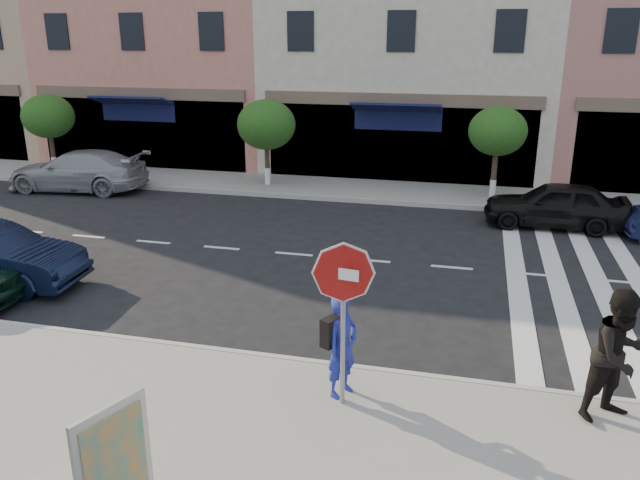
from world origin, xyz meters
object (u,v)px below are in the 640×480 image
at_px(stop_sign, 343,289).
at_px(poster_board, 115,466).
at_px(photographer, 342,347).
at_px(car_far_mid, 555,205).
at_px(walker, 620,355).
at_px(car_far_left, 78,171).

relative_size(stop_sign, poster_board, 1.73).
distance_m(stop_sign, photographer, 1.08).
xyz_separation_m(stop_sign, car_far_mid, (4.02, 10.78, -1.31)).
relative_size(photographer, walker, 0.81).
height_order(car_far_left, car_far_mid, car_far_left).
height_order(poster_board, car_far_left, poster_board).
height_order(stop_sign, photographer, stop_sign).
bearing_deg(car_far_mid, stop_sign, -18.79).
height_order(walker, poster_board, walker).
bearing_deg(walker, stop_sign, 154.13).
distance_m(walker, car_far_left, 19.34).
height_order(photographer, car_far_mid, photographer).
distance_m(photographer, poster_board, 3.67).
bearing_deg(car_far_left, car_far_mid, 83.35).
xyz_separation_m(stop_sign, photographer, (-0.06, 0.27, -1.04)).
bearing_deg(car_far_mid, car_far_left, -90.54).
distance_m(poster_board, car_far_mid, 14.91).
height_order(poster_board, car_far_mid, poster_board).
bearing_deg(stop_sign, walker, 18.59).
height_order(stop_sign, walker, stop_sign).
xyz_separation_m(car_far_left, car_far_mid, (16.24, -0.62, -0.04)).
bearing_deg(stop_sign, car_far_mid, 78.97).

